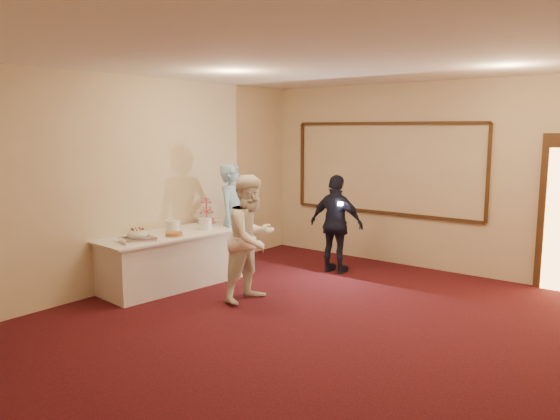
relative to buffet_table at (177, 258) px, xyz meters
The scene contains 13 objects.
floor 2.60m from the buffet_table, ahead, with size 7.00×7.00×0.00m, color black.
room_walls 3.05m from the buffet_table, ahead, with size 6.04×7.04×3.02m.
wall_molding 3.75m from the buffet_table, 60.64° to the left, with size 3.45×0.04×1.55m.
buffet_table is the anchor object (origin of this frame).
pavlova_tray 0.88m from the buffet_table, 83.69° to the right, with size 0.44×0.52×0.17m.
cupcake_stand 1.04m from the buffet_table, 105.51° to the left, with size 0.31×0.31×0.45m.
plate_stack_a 0.47m from the buffet_table, behind, with size 0.21×0.21×0.17m.
plate_stack_b 0.65m from the buffet_table, 69.19° to the left, with size 0.21×0.21×0.17m.
tart 0.50m from the buffet_table, 47.25° to the right, with size 0.28×0.28×0.06m.
man 1.12m from the buffet_table, 77.24° to the left, with size 0.63×0.42×1.74m, color #7EAED2.
woman 1.42m from the buffet_table, ahead, with size 0.81×0.63×1.67m, color white.
guest 2.52m from the buffet_table, 53.57° to the left, with size 0.91×0.38×1.55m, color black.
camera_flash 2.58m from the buffet_table, 48.40° to the left, with size 0.07×0.04×0.05m, color white.
Camera 1 is at (3.39, -4.85, 2.26)m, focal length 35.00 mm.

